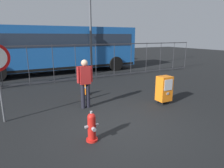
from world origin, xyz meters
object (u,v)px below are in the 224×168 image
(pedestrian, at_px, (85,81))
(bus_near, at_px, (59,47))
(fire_hydrant, at_px, (92,127))
(newspaper_box_primary, at_px, (164,89))
(bus_far, at_px, (34,45))
(traffic_cone, at_px, (85,89))

(pedestrian, relative_size, bus_near, 0.16)
(pedestrian, distance_m, bus_near, 7.34)
(fire_hydrant, distance_m, newspaper_box_primary, 3.54)
(newspaper_box_primary, bearing_deg, bus_far, 103.16)
(newspaper_box_primary, bearing_deg, bus_near, 102.96)
(traffic_cone, bearing_deg, bus_far, 94.30)
(fire_hydrant, xyz_separation_m, pedestrian, (0.63, 2.14, 0.60))
(newspaper_box_primary, distance_m, bus_far, 12.87)
(fire_hydrant, height_order, bus_far, bus_far)
(bus_near, height_order, bus_far, same)
(bus_near, xyz_separation_m, bus_far, (-1.04, 4.31, 0.00))
(bus_near, distance_m, bus_far, 4.43)
(bus_far, bearing_deg, traffic_cone, -77.50)
(pedestrian, bearing_deg, bus_near, 83.71)
(pedestrian, bearing_deg, traffic_cone, 70.33)
(newspaper_box_primary, distance_m, pedestrian, 2.86)
(traffic_cone, relative_size, bus_near, 0.05)
(bus_far, bearing_deg, bus_near, -68.27)
(fire_hydrant, relative_size, traffic_cone, 1.41)
(pedestrian, xyz_separation_m, bus_far, (-0.24, 11.57, 0.76))
(fire_hydrant, height_order, newspaper_box_primary, newspaper_box_primary)
(bus_far, bearing_deg, fire_hydrant, -83.44)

